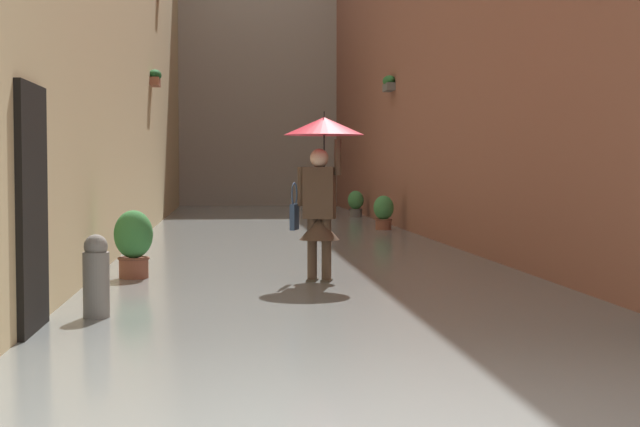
# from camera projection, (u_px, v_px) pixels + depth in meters

# --- Properties ---
(ground_plane) EXTENTS (74.78, 74.78, 0.00)m
(ground_plane) POSITION_uv_depth(u_px,v_px,m) (282.00, 239.00, 19.86)
(ground_plane) COLOR #605B56
(flood_water) EXTENTS (6.46, 35.91, 0.07)m
(flood_water) POSITION_uv_depth(u_px,v_px,m) (282.00, 237.00, 19.86)
(flood_water) COLOR slate
(flood_water) RESTS_ON ground_plane
(building_facade_far) EXTENTS (9.26, 1.80, 11.16)m
(building_facade_far) POSITION_uv_depth(u_px,v_px,m) (257.00, 55.00, 35.35)
(building_facade_far) COLOR #A89989
(building_facade_far) RESTS_ON ground_plane
(person_wading) EXTENTS (0.99, 0.99, 2.17)m
(person_wading) POSITION_uv_depth(u_px,v_px,m) (321.00, 166.00, 11.83)
(person_wading) COLOR #4C4233
(person_wading) RESTS_ON ground_plane
(potted_plant_far_left) EXTENTS (0.45, 0.45, 0.81)m
(potted_plant_far_left) POSITION_uv_depth(u_px,v_px,m) (356.00, 204.00, 27.00)
(potted_plant_far_left) COLOR #66605B
(potted_plant_far_left) RESTS_ON ground_plane
(potted_plant_near_right) EXTENTS (0.49, 0.49, 0.94)m
(potted_plant_near_right) POSITION_uv_depth(u_px,v_px,m) (134.00, 243.00, 12.23)
(potted_plant_near_right) COLOR brown
(potted_plant_near_right) RESTS_ON ground_plane
(potted_plant_near_left) EXTENTS (0.45, 0.45, 0.84)m
(potted_plant_near_left) POSITION_uv_depth(u_px,v_px,m) (384.00, 213.00, 21.60)
(potted_plant_near_left) COLOR brown
(potted_plant_near_left) RESTS_ON ground_plane
(mooring_bollard) EXTENTS (0.25, 0.25, 0.86)m
(mooring_bollard) POSITION_uv_depth(u_px,v_px,m) (96.00, 280.00, 9.04)
(mooring_bollard) COLOR gray
(mooring_bollard) RESTS_ON ground_plane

